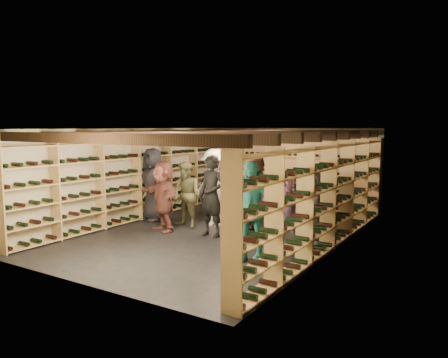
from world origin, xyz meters
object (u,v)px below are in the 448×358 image
person_2 (186,195)px  person_7 (291,202)px  person_5 (163,196)px  person_9 (215,188)px  person_0 (153,184)px  person_8 (256,195)px  person_3 (237,201)px  person_11 (287,206)px  crate_stack_left (221,199)px  person_4 (251,211)px  crate_loose (265,208)px  person_10 (219,184)px  person_6 (256,195)px  crate_stack_right (253,216)px  person_12 (313,207)px  person_1 (212,196)px

person_2 → person_7: bearing=22.8°
person_5 → person_9: size_ratio=0.87×
person_0 → person_8: 2.98m
person_2 → person_3: size_ratio=0.98×
person_3 → person_11: size_ratio=1.09×
crate_stack_left → person_2: size_ratio=0.53×
person_11 → person_0: bearing=175.0°
crate_stack_left → person_3: size_ratio=0.52×
person_2 → person_4: person_4 is taller
crate_loose → person_11: 3.44m
person_5 → person_8: size_ratio=0.92×
crate_loose → person_0: (-1.92, -2.71, 0.86)m
person_3 → person_10: size_ratio=0.89×
person_2 → person_3: bearing=1.0°
person_6 → person_11: (1.30, -1.04, 0.01)m
person_6 → person_2: bearing=-144.0°
person_9 → person_2: bearing=-137.5°
person_3 → person_11: person_3 is taller
person_3 → person_7: size_ratio=1.09×
person_2 → person_5: (-0.24, -0.59, 0.03)m
person_7 → person_8: 0.79m
crate_loose → person_2: person_2 is taller
person_11 → person_5: bearing=-169.6°
crate_loose → person_11: (1.90, -2.79, 0.67)m
person_0 → crate_loose: bearing=75.8°
crate_loose → crate_stack_left: bearing=-126.0°
person_4 → person_8: person_4 is taller
person_3 → person_4: 1.66m
crate_stack_right → person_12: (1.97, -1.01, 0.58)m
person_4 → person_7: (-0.13, 2.13, -0.17)m
person_6 → person_8: (0.46, -0.84, 0.16)m
person_10 → person_5: bearing=-106.3°
person_7 → person_11: 0.55m
person_3 → person_10: bearing=116.1°
crate_stack_right → person_0: (-2.36, -1.12, 0.78)m
person_2 → crate_stack_right: bearing=57.5°
crate_stack_right → person_3: size_ratio=0.36×
person_1 → person_0: bearing=171.5°
person_1 → person_11: 1.67m
crate_stack_right → person_1: 1.88m
person_12 → person_0: bearing=179.4°
person_10 → person_11: person_10 is taller
person_5 → person_7: size_ratio=1.11×
crate_stack_right → crate_loose: bearing=105.5°
person_2 → person_11: person_2 is taller
crate_stack_left → person_6: (1.42, -0.62, 0.32)m
person_0 → person_2: size_ratio=1.18×
person_10 → person_12: (3.00, -1.01, -0.17)m
person_2 → person_8: (1.74, 0.32, 0.10)m
crate_stack_right → crate_loose: (-0.44, 1.59, -0.08)m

